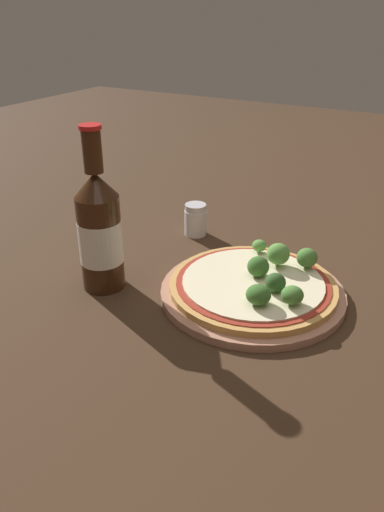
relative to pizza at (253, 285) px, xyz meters
The scene contains 12 objects.
ground_plane 0.02m from the pizza, behind, with size 3.00×3.00×0.00m, color #3D2819.
plate 0.01m from the pizza, 99.32° to the left, with size 0.28×0.28×0.01m.
pizza is the anchor object (origin of this frame).
broccoli_floret_0 0.03m from the pizza, 14.41° to the right, with size 0.03×0.03×0.03m.
broccoli_floret_1 0.10m from the pizza, 17.77° to the left, with size 0.02×0.02×0.02m.
broccoli_floret_2 0.05m from the pizza, 108.65° to the right, with size 0.03×0.03×0.03m.
broccoli_floret_3 0.07m from the pizza, 151.02° to the right, with size 0.03×0.03×0.03m.
broccoli_floret_4 0.07m from the pizza, 12.74° to the right, with size 0.04×0.04×0.04m.
broccoli_floret_5 0.08m from the pizza, 114.85° to the right, with size 0.03×0.03×0.03m.
broccoli_floret_6 0.10m from the pizza, 35.26° to the right, with size 0.03×0.03×0.03m.
beer_bottle 0.24m from the pizza, 111.96° to the left, with size 0.07×0.07×0.25m.
pepper_shaker 0.24m from the pizza, 50.52° to the left, with size 0.04×0.04×0.06m.
Camera 1 is at (-0.59, -0.24, 0.40)m, focal length 35.00 mm.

